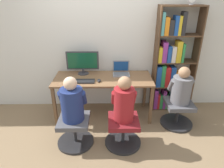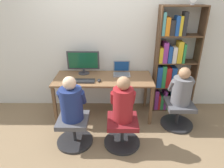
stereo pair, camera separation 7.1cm
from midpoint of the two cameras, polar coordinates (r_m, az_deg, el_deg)
name	(u,v)px [view 1 (the left image)]	position (r m, az deg, el deg)	size (l,w,h in m)	color
ground_plane	(103,125)	(3.57, -3.08, -11.57)	(14.00, 14.00, 0.00)	#846B4C
wall_back	(103,41)	(3.72, -3.17, 12.16)	(10.00, 0.05, 2.60)	silver
desk	(103,82)	(3.53, -3.15, 0.58)	(1.71, 0.69, 0.74)	brown
desktop_monitor	(83,62)	(3.64, -8.94, 6.16)	(0.58, 0.20, 0.42)	#333338
laptop	(121,72)	(3.64, 2.08, 3.56)	(0.30, 0.26, 0.24)	gray
keyboard	(82,81)	(3.38, -9.14, 0.81)	(0.42, 0.17, 0.03)	#232326
computer_mouse_by_keyboard	(99,81)	(3.35, -4.35, 1.00)	(0.06, 0.11, 0.04)	black
office_chair_left	(75,130)	(3.13, -11.25, -12.80)	(0.55, 0.55, 0.44)	#262628
office_chair_right	(123,131)	(3.06, 2.53, -13.14)	(0.55, 0.55, 0.44)	#262628
person_at_monitor	(72,102)	(2.86, -12.05, -4.99)	(0.39, 0.33, 0.66)	navy
person_at_laptop	(124,101)	(2.79, 2.72, -5.00)	(0.35, 0.32, 0.67)	maroon
bookshelf	(170,66)	(3.81, 15.82, 4.86)	(0.75, 0.28, 1.93)	#513823
office_chair_side	(178,112)	(3.63, 17.73, -7.72)	(0.55, 0.55, 0.44)	#262628
person_near_shelf	(182,88)	(3.41, 18.73, -1.01)	(0.38, 0.32, 0.62)	slate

